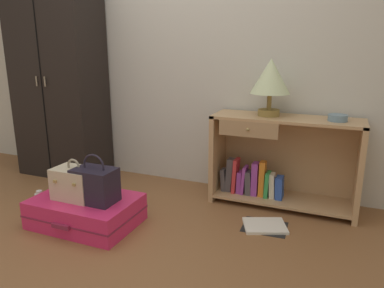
{
  "coord_description": "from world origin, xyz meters",
  "views": [
    {
      "loc": [
        1.31,
        -1.6,
        1.25
      ],
      "look_at": [
        0.29,
        0.84,
        0.55
      ],
      "focal_mm": 33.9,
      "sensor_mm": 36.0,
      "label": 1
    }
  ],
  "objects_px": {
    "bookshelf": "(278,162)",
    "suitcase_large": "(86,211)",
    "handbag": "(95,185)",
    "wardrobe": "(59,79)",
    "train_case": "(75,183)",
    "table_lamp": "(271,78)",
    "bottle": "(40,202)",
    "bowl": "(338,118)",
    "open_book_on_floor": "(265,226)"
  },
  "relations": [
    {
      "from": "bookshelf",
      "to": "suitcase_large",
      "type": "height_order",
      "value": "bookshelf"
    },
    {
      "from": "bookshelf",
      "to": "handbag",
      "type": "height_order",
      "value": "bookshelf"
    },
    {
      "from": "wardrobe",
      "to": "train_case",
      "type": "xyz_separation_m",
      "value": [
        0.87,
        -0.89,
        -0.64
      ]
    },
    {
      "from": "table_lamp",
      "to": "handbag",
      "type": "xyz_separation_m",
      "value": [
        -1.01,
        -0.92,
        -0.7
      ]
    },
    {
      "from": "table_lamp",
      "to": "handbag",
      "type": "distance_m",
      "value": 1.53
    },
    {
      "from": "handbag",
      "to": "bottle",
      "type": "distance_m",
      "value": 0.64
    },
    {
      "from": "bowl",
      "to": "handbag",
      "type": "height_order",
      "value": "bowl"
    },
    {
      "from": "train_case",
      "to": "handbag",
      "type": "bearing_deg",
      "value": 2.42
    },
    {
      "from": "bottle",
      "to": "bowl",
      "type": "bearing_deg",
      "value": 21.89
    },
    {
      "from": "handbag",
      "to": "open_book_on_floor",
      "type": "relative_size",
      "value": 0.96
    },
    {
      "from": "train_case",
      "to": "open_book_on_floor",
      "type": "distance_m",
      "value": 1.4
    },
    {
      "from": "handbag",
      "to": "bottle",
      "type": "xyz_separation_m",
      "value": [
        -0.59,
        0.05,
        -0.25
      ]
    },
    {
      "from": "table_lamp",
      "to": "bowl",
      "type": "height_order",
      "value": "table_lamp"
    },
    {
      "from": "wardrobe",
      "to": "open_book_on_floor",
      "type": "bearing_deg",
      "value": -10.86
    },
    {
      "from": "bowl",
      "to": "open_book_on_floor",
      "type": "xyz_separation_m",
      "value": [
        -0.41,
        -0.43,
        -0.75
      ]
    },
    {
      "from": "train_case",
      "to": "wardrobe",
      "type": "bearing_deg",
      "value": 134.53
    },
    {
      "from": "wardrobe",
      "to": "bookshelf",
      "type": "distance_m",
      "value": 2.23
    },
    {
      "from": "bowl",
      "to": "train_case",
      "type": "bearing_deg",
      "value": -151.86
    },
    {
      "from": "table_lamp",
      "to": "bottle",
      "type": "bearing_deg",
      "value": -151.41
    },
    {
      "from": "train_case",
      "to": "bowl",
      "type": "bearing_deg",
      "value": 28.14
    },
    {
      "from": "bottle",
      "to": "open_book_on_floor",
      "type": "xyz_separation_m",
      "value": [
        1.69,
        0.42,
        -0.07
      ]
    },
    {
      "from": "wardrobe",
      "to": "table_lamp",
      "type": "distance_m",
      "value": 2.05
    },
    {
      "from": "bookshelf",
      "to": "bowl",
      "type": "relative_size",
      "value": 8.27
    },
    {
      "from": "open_book_on_floor",
      "to": "wardrobe",
      "type": "bearing_deg",
      "value": 169.14
    },
    {
      "from": "bookshelf",
      "to": "bottle",
      "type": "distance_m",
      "value": 1.92
    },
    {
      "from": "bookshelf",
      "to": "suitcase_large",
      "type": "xyz_separation_m",
      "value": [
        -1.22,
        -0.91,
        -0.25
      ]
    },
    {
      "from": "suitcase_large",
      "to": "table_lamp",
      "type": "bearing_deg",
      "value": 38.78
    },
    {
      "from": "wardrobe",
      "to": "train_case",
      "type": "relative_size",
      "value": 6.4
    },
    {
      "from": "suitcase_large",
      "to": "train_case",
      "type": "height_order",
      "value": "train_case"
    },
    {
      "from": "wardrobe",
      "to": "handbag",
      "type": "xyz_separation_m",
      "value": [
        1.04,
        -0.88,
        -0.63
      ]
    },
    {
      "from": "suitcase_large",
      "to": "bookshelf",
      "type": "bearing_deg",
      "value": 36.82
    },
    {
      "from": "wardrobe",
      "to": "bottle",
      "type": "height_order",
      "value": "wardrobe"
    },
    {
      "from": "bookshelf",
      "to": "bottle",
      "type": "height_order",
      "value": "bookshelf"
    },
    {
      "from": "table_lamp",
      "to": "train_case",
      "type": "distance_m",
      "value": 1.66
    },
    {
      "from": "wardrobe",
      "to": "bottle",
      "type": "bearing_deg",
      "value": -61.06
    },
    {
      "from": "wardrobe",
      "to": "suitcase_large",
      "type": "bearing_deg",
      "value": -42.81
    },
    {
      "from": "suitcase_large",
      "to": "open_book_on_floor",
      "type": "height_order",
      "value": "suitcase_large"
    },
    {
      "from": "table_lamp",
      "to": "train_case",
      "type": "bearing_deg",
      "value": -141.83
    },
    {
      "from": "wardrobe",
      "to": "bookshelf",
      "type": "relative_size",
      "value": 1.66
    },
    {
      "from": "table_lamp",
      "to": "bookshelf",
      "type": "bearing_deg",
      "value": 5.79
    },
    {
      "from": "wardrobe",
      "to": "suitcase_large",
      "type": "relative_size",
      "value": 2.57
    },
    {
      "from": "bookshelf",
      "to": "bottle",
      "type": "relative_size",
      "value": 6.62
    },
    {
      "from": "wardrobe",
      "to": "handbag",
      "type": "bearing_deg",
      "value": -40.14
    },
    {
      "from": "bookshelf",
      "to": "bottle",
      "type": "bearing_deg",
      "value": -152.52
    },
    {
      "from": "bookshelf",
      "to": "bowl",
      "type": "bearing_deg",
      "value": -4.49
    },
    {
      "from": "wardrobe",
      "to": "bowl",
      "type": "distance_m",
      "value": 2.57
    },
    {
      "from": "bookshelf",
      "to": "wardrobe",
      "type": "bearing_deg",
      "value": -178.73
    },
    {
      "from": "bowl",
      "to": "train_case",
      "type": "relative_size",
      "value": 0.47
    },
    {
      "from": "bowl",
      "to": "train_case",
      "type": "distance_m",
      "value": 1.96
    },
    {
      "from": "train_case",
      "to": "handbag",
      "type": "height_order",
      "value": "handbag"
    }
  ]
}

